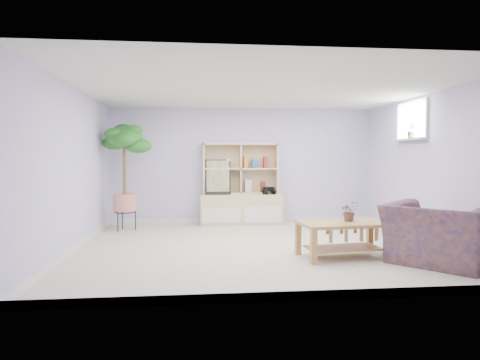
{
  "coord_description": "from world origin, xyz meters",
  "views": [
    {
      "loc": [
        -0.98,
        -6.43,
        1.37
      ],
      "look_at": [
        -0.3,
        0.14,
        1.02
      ],
      "focal_mm": 32.0,
      "sensor_mm": 36.0,
      "label": 1
    }
  ],
  "objects": [
    {
      "name": "floor",
      "position": [
        0.0,
        0.0,
        0.0
      ],
      "size": [
        5.5,
        5.0,
        0.01
      ],
      "primitive_type": "cube",
      "color": "beige",
      "rests_on": "ground"
    },
    {
      "name": "ceiling",
      "position": [
        0.0,
        0.0,
        2.4
      ],
      "size": [
        5.5,
        5.0,
        0.01
      ],
      "primitive_type": "cube",
      "color": "silver",
      "rests_on": "walls"
    },
    {
      "name": "walls",
      "position": [
        0.0,
        0.0,
        1.2
      ],
      "size": [
        5.51,
        5.01,
        2.4
      ],
      "color": "silver",
      "rests_on": "floor"
    },
    {
      "name": "baseboard",
      "position": [
        0.0,
        0.0,
        0.05
      ],
      "size": [
        5.5,
        5.0,
        0.1
      ],
      "primitive_type": null,
      "color": "silver",
      "rests_on": "floor"
    },
    {
      "name": "window",
      "position": [
        2.73,
        0.6,
        2.0
      ],
      "size": [
        0.1,
        0.98,
        0.68
      ],
      "primitive_type": null,
      "color": "silver",
      "rests_on": "walls"
    },
    {
      "name": "window_sill",
      "position": [
        2.67,
        0.6,
        1.68
      ],
      "size": [
        0.14,
        1.0,
        0.04
      ],
      "primitive_type": "cube",
      "color": "silver",
      "rests_on": "walls"
    },
    {
      "name": "storage_unit",
      "position": [
        -0.06,
        2.24,
        0.83
      ],
      "size": [
        1.66,
        0.56,
        1.66
      ],
      "primitive_type": null,
      "color": "tan",
      "rests_on": "floor"
    },
    {
      "name": "poster",
      "position": [
        -0.53,
        2.19,
        0.98
      ],
      "size": [
        0.52,
        0.13,
        0.71
      ],
      "primitive_type": null,
      "rotation": [
        0.0,
        0.0,
        -0.02
      ],
      "color": "yellow",
      "rests_on": "storage_unit"
    },
    {
      "name": "toy_truck",
      "position": [
        0.5,
        2.15,
        0.71
      ],
      "size": [
        0.35,
        0.27,
        0.17
      ],
      "primitive_type": null,
      "rotation": [
        0.0,
        0.0,
        0.16
      ],
      "color": "black",
      "rests_on": "storage_unit"
    },
    {
      "name": "coffee_table",
      "position": [
        1.04,
        -0.79,
        0.24
      ],
      "size": [
        1.26,
        0.78,
        0.49
      ],
      "primitive_type": null,
      "rotation": [
        0.0,
        0.0,
        0.11
      ],
      "color": "#A07247",
      "rests_on": "floor"
    },
    {
      "name": "table_plant",
      "position": [
        1.15,
        -0.71,
        0.63
      ],
      "size": [
        0.28,
        0.25,
        0.28
      ],
      "primitive_type": "imported",
      "rotation": [
        0.0,
        0.0,
        0.13
      ],
      "color": "#0F4F1A",
      "rests_on": "coffee_table"
    },
    {
      "name": "floor_tree",
      "position": [
        -2.3,
        1.73,
        1.01
      ],
      "size": [
        0.8,
        0.8,
        2.02
      ],
      "primitive_type": null,
      "rotation": [
        0.0,
        0.0,
        -0.08
      ],
      "color": "#196B1B",
      "rests_on": "floor"
    },
    {
      "name": "armchair",
      "position": [
        2.1,
        -1.32,
        0.44
      ],
      "size": [
        1.58,
        1.59,
        0.89
      ],
      "primitive_type": "imported",
      "rotation": [
        0.0,
        0.0,
        2.29
      ],
      "color": "navy",
      "rests_on": "floor"
    },
    {
      "name": "sill_plant",
      "position": [
        2.67,
        0.51,
        1.83
      ],
      "size": [
        0.17,
        0.15,
        0.25
      ],
      "primitive_type": "imported",
      "rotation": [
        0.0,
        0.0,
        -0.3
      ],
      "color": "#196B1B",
      "rests_on": "window_sill"
    }
  ]
}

